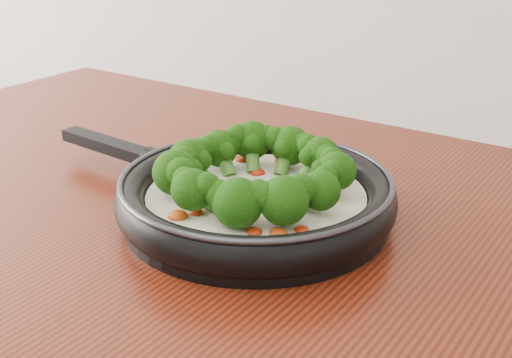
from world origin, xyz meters
The scene contains 1 object.
skillet centered at (-0.07, 1.08, 0.93)m, with size 0.50×0.34×0.09m.
Camera 1 is at (0.32, 0.51, 1.24)m, focal length 46.82 mm.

